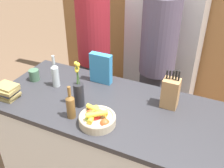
# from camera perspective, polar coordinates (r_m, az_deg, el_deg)

# --- Properties ---
(kitchen_island) EXTENTS (1.77, 0.81, 0.91)m
(kitchen_island) POSITION_cam_1_polar(r_m,az_deg,el_deg) (2.30, -1.11, -13.44)
(kitchen_island) COLOR silver
(kitchen_island) RESTS_ON ground_plane
(back_wall_wood) EXTENTS (2.97, 0.12, 2.60)m
(back_wall_wood) POSITION_cam_1_polar(r_m,az_deg,el_deg) (3.31, 12.38, 17.43)
(back_wall_wood) COLOR olive
(back_wall_wood) RESTS_ON ground_plane
(refrigerator) EXTENTS (0.77, 0.62, 1.88)m
(refrigerator) POSITION_cam_1_polar(r_m,az_deg,el_deg) (3.07, 11.58, 9.28)
(refrigerator) COLOR #B7B7BC
(refrigerator) RESTS_ON ground_plane
(fruit_bowl) EXTENTS (0.25, 0.25, 0.12)m
(fruit_bowl) POSITION_cam_1_polar(r_m,az_deg,el_deg) (1.79, -3.37, -7.44)
(fruit_bowl) COLOR tan
(fruit_bowl) RESTS_ON kitchen_island
(knife_block) EXTENTS (0.12, 0.10, 0.31)m
(knife_block) POSITION_cam_1_polar(r_m,az_deg,el_deg) (1.96, 12.60, -1.87)
(knife_block) COLOR #A87A4C
(knife_block) RESTS_ON kitchen_island
(flower_vase) EXTENTS (0.08, 0.08, 0.37)m
(flower_vase) POSITION_cam_1_polar(r_m,az_deg,el_deg) (1.94, -7.25, -1.79)
(flower_vase) COLOR #232328
(flower_vase) RESTS_ON kitchen_island
(cereal_box) EXTENTS (0.19, 0.06, 0.26)m
(cereal_box) POSITION_cam_1_polar(r_m,az_deg,el_deg) (2.21, -2.43, 3.43)
(cereal_box) COLOR teal
(cereal_box) RESTS_ON kitchen_island
(coffee_mug) EXTENTS (0.09, 0.12, 0.10)m
(coffee_mug) POSITION_cam_1_polar(r_m,az_deg,el_deg) (2.37, -16.54, 1.92)
(coffee_mug) COLOR #42664C
(coffee_mug) RESTS_ON kitchen_island
(book_stack) EXTENTS (0.17, 0.15, 0.11)m
(book_stack) POSITION_cam_1_polar(r_m,az_deg,el_deg) (2.20, -21.85, -1.53)
(book_stack) COLOR #99844C
(book_stack) RESTS_ON kitchen_island
(bottle_oil) EXTENTS (0.06, 0.06, 0.28)m
(bottle_oil) POSITION_cam_1_polar(r_m,az_deg,el_deg) (2.21, -12.26, 2.07)
(bottle_oil) COLOR #B2BCC1
(bottle_oil) RESTS_ON kitchen_island
(bottle_vinegar) EXTENTS (0.06, 0.06, 0.25)m
(bottle_vinegar) POSITION_cam_1_polar(r_m,az_deg,el_deg) (1.84, -9.00, -4.63)
(bottle_vinegar) COLOR brown
(bottle_vinegar) RESTS_ON kitchen_island
(person_at_sink) EXTENTS (0.34, 0.34, 1.70)m
(person_at_sink) POSITION_cam_1_polar(r_m,az_deg,el_deg) (2.75, -3.94, 7.60)
(person_at_sink) COLOR #383842
(person_at_sink) RESTS_ON ground_plane
(person_in_blue) EXTENTS (0.34, 0.34, 1.78)m
(person_in_blue) POSITION_cam_1_polar(r_m,az_deg,el_deg) (2.51, 9.91, 5.81)
(person_in_blue) COLOR #383842
(person_in_blue) RESTS_ON ground_plane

